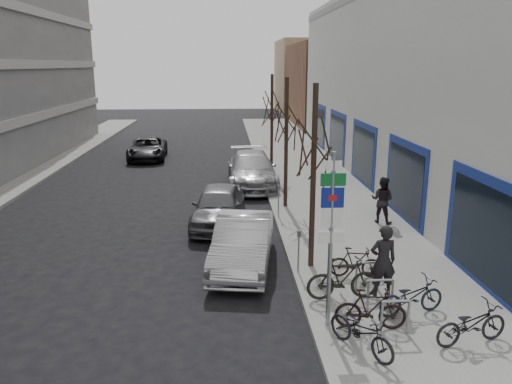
{
  "coord_description": "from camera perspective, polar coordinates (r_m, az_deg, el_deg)",
  "views": [
    {
      "loc": [
        0.12,
        -10.29,
        5.99
      ],
      "look_at": [
        1.06,
        5.24,
        2.0
      ],
      "focal_mm": 35.0,
      "sensor_mm": 36.0,
      "label": 1
    }
  ],
  "objects": [
    {
      "name": "ground",
      "position": [
        11.91,
        -3.72,
        -15.84
      ],
      "size": [
        120.0,
        120.0,
        0.0
      ],
      "primitive_type": "plane",
      "color": "black",
      "rests_on": "ground"
    },
    {
      "name": "meter_front",
      "position": [
        14.37,
        4.9,
        -6.34
      ],
      "size": [
        0.1,
        0.08,
        1.27
      ],
      "color": "gray",
      "rests_on": "sidewalk_east"
    },
    {
      "name": "tree_mid",
      "position": [
        20.53,
        3.52,
        9.08
      ],
      "size": [
        1.8,
        1.8,
        5.5
      ],
      "color": "black",
      "rests_on": "ground"
    },
    {
      "name": "bike_mid_curb",
      "position": [
        12.71,
        17.35,
        -11.02
      ],
      "size": [
        1.81,
        0.95,
        1.06
      ],
      "primitive_type": "imported",
      "rotation": [
        0.0,
        0.0,
        1.83
      ],
      "color": "black",
      "rests_on": "sidewalk_east"
    },
    {
      "name": "bike_near_right",
      "position": [
        11.84,
        12.96,
        -12.86
      ],
      "size": [
        1.68,
        0.72,
        0.99
      ],
      "primitive_type": "imported",
      "rotation": [
        0.0,
        0.0,
        1.42
      ],
      "color": "black",
      "rests_on": "sidewalk_east"
    },
    {
      "name": "tree_near",
      "position": [
        14.14,
        6.7,
        6.62
      ],
      "size": [
        1.8,
        1.8,
        5.5
      ],
      "color": "black",
      "rests_on": "ground"
    },
    {
      "name": "tree_far",
      "position": [
        26.98,
        1.84,
        10.36
      ],
      "size": [
        1.8,
        1.8,
        5.5
      ],
      "color": "black",
      "rests_on": "ground"
    },
    {
      "name": "sidewalk_east",
      "position": [
        21.59,
        8.37,
        -1.68
      ],
      "size": [
        5.0,
        70.0,
        0.15
      ],
      "primitive_type": "cube",
      "color": "slate",
      "rests_on": "ground"
    },
    {
      "name": "parked_car_front",
      "position": [
        15.15,
        -1.51,
        -5.8
      ],
      "size": [
        2.23,
        4.81,
        1.53
      ],
      "primitive_type": "imported",
      "rotation": [
        0.0,
        0.0,
        -0.14
      ],
      "color": "#B5B4BA",
      "rests_on": "ground"
    },
    {
      "name": "bike_mid_inner",
      "position": [
        13.04,
        9.89,
        -9.65
      ],
      "size": [
        1.92,
        0.67,
        1.15
      ],
      "primitive_type": "imported",
      "rotation": [
        0.0,
        0.0,
        1.63
      ],
      "color": "black",
      "rests_on": "sidewalk_east"
    },
    {
      "name": "bike_near_left",
      "position": [
        10.95,
        12.0,
        -14.97
      ],
      "size": [
        1.39,
        1.75,
        1.06
      ],
      "primitive_type": "imported",
      "rotation": [
        0.0,
        0.0,
        0.57
      ],
      "color": "black",
      "rests_on": "sidewalk_east"
    },
    {
      "name": "pedestrian_far",
      "position": [
        19.38,
        14.23,
        -0.85
      ],
      "size": [
        0.8,
        0.74,
        1.79
      ],
      "primitive_type": "imported",
      "rotation": [
        0.0,
        0.0,
        2.55
      ],
      "color": "black",
      "rests_on": "sidewalk_east"
    },
    {
      "name": "highway_sign_pole",
      "position": [
        11.11,
        8.58,
        -4.32
      ],
      "size": [
        0.55,
        0.1,
        4.2
      ],
      "color": "gray",
      "rests_on": "ground"
    },
    {
      "name": "bike_far_curb",
      "position": [
        11.91,
        23.44,
        -13.35
      ],
      "size": [
        1.82,
        0.93,
        1.07
      ],
      "primitive_type": "imported",
      "rotation": [
        0.0,
        0.0,
        1.81
      ],
      "color": "black",
      "rests_on": "sidewalk_east"
    },
    {
      "name": "parked_car_back",
      "position": [
        25.12,
        -0.48,
        2.56
      ],
      "size": [
        2.43,
        5.85,
        1.69
      ],
      "primitive_type": "imported",
      "rotation": [
        0.0,
        0.0,
        0.01
      ],
      "color": "#98989C",
      "rests_on": "ground"
    },
    {
      "name": "brick_building_far",
      "position": [
        51.96,
        11.12,
        11.92
      ],
      "size": [
        12.0,
        14.0,
        8.0
      ],
      "primitive_type": "cube",
      "color": "brown",
      "rests_on": "ground"
    },
    {
      "name": "bike_far_inner",
      "position": [
        14.41,
        11.31,
        -7.87
      ],
      "size": [
        1.55,
        0.69,
        0.91
      ],
      "primitive_type": "imported",
      "rotation": [
        0.0,
        0.0,
        1.4
      ],
      "color": "black",
      "rests_on": "sidewalk_east"
    },
    {
      "name": "bike_rack",
      "position": [
        12.67,
        14.01,
        -10.95
      ],
      "size": [
        0.66,
        2.26,
        0.83
      ],
      "color": "gray",
      "rests_on": "sidewalk_east"
    },
    {
      "name": "lane_car",
      "position": [
        33.24,
        -12.28,
        4.88
      ],
      "size": [
        2.57,
        5.11,
        1.39
      ],
      "primitive_type": "imported",
      "rotation": [
        0.0,
        0.0,
        0.05
      ],
      "color": "black",
      "rests_on": "ground"
    },
    {
      "name": "parked_car_mid",
      "position": [
        19.04,
        -4.31,
        -1.58
      ],
      "size": [
        2.29,
        4.68,
        1.54
      ],
      "primitive_type": "imported",
      "rotation": [
        0.0,
        0.0,
        -0.11
      ],
      "color": "#55565B",
      "rests_on": "ground"
    },
    {
      "name": "meter_mid",
      "position": [
        19.57,
        2.6,
        -0.66
      ],
      "size": [
        0.1,
        0.08,
        1.27
      ],
      "color": "gray",
      "rests_on": "sidewalk_east"
    },
    {
      "name": "meter_back",
      "position": [
        24.9,
        1.28,
        2.62
      ],
      "size": [
        0.1,
        0.08,
        1.27
      ],
      "color": "gray",
      "rests_on": "sidewalk_east"
    },
    {
      "name": "pedestrian_near",
      "position": [
        13.29,
        14.31,
        -7.64
      ],
      "size": [
        0.73,
        0.5,
        1.92
      ],
      "primitive_type": "imported",
      "rotation": [
        0.0,
        0.0,
        3.2
      ],
      "color": "black",
      "rests_on": "sidewalk_east"
    },
    {
      "name": "tan_building_far",
      "position": [
        66.67,
        8.32,
        12.95
      ],
      "size": [
        13.0,
        12.0,
        9.0
      ],
      "primitive_type": "cube",
      "color": "#937A5B",
      "rests_on": "ground"
    }
  ]
}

